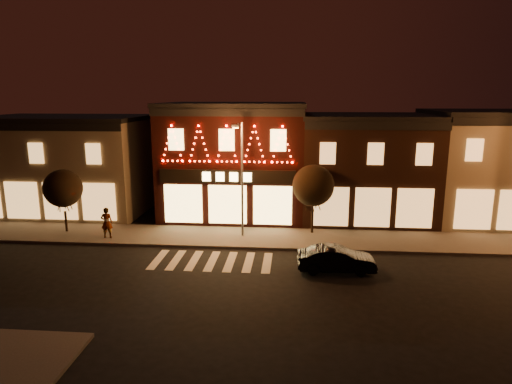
# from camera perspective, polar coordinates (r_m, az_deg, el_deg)

# --- Properties ---
(ground) EXTENTS (120.00, 120.00, 0.00)m
(ground) POSITION_cam_1_polar(r_m,az_deg,el_deg) (20.91, -7.67, -12.74)
(ground) COLOR black
(ground) RESTS_ON ground
(sidewalk_far) EXTENTS (44.00, 4.00, 0.15)m
(sidewalk_far) POSITION_cam_1_polar(r_m,az_deg,el_deg) (27.97, -0.13, -5.89)
(sidewalk_far) COLOR #47423D
(sidewalk_far) RESTS_ON ground
(building_left) EXTENTS (12.20, 8.28, 7.30)m
(building_left) POSITION_cam_1_polar(r_m,az_deg,el_deg) (37.13, -23.05, 3.36)
(building_left) COLOR #786B55
(building_left) RESTS_ON ground
(building_pulp) EXTENTS (10.20, 8.34, 8.30)m
(building_pulp) POSITION_cam_1_polar(r_m,az_deg,el_deg) (33.06, -2.71, 4.22)
(building_pulp) COLOR black
(building_pulp) RESTS_ON ground
(building_right_a) EXTENTS (9.20, 8.28, 7.50)m
(building_right_a) POSITION_cam_1_polar(r_m,az_deg,el_deg) (33.27, 13.77, 3.23)
(building_right_a) COLOR black
(building_right_a) RESTS_ON ground
(building_right_b) EXTENTS (9.20, 8.28, 7.80)m
(building_right_b) POSITION_cam_1_polar(r_m,az_deg,el_deg) (35.78, 28.18, 2.98)
(building_right_b) COLOR #786B55
(building_right_b) RESTS_ON ground
(streetlamp_mid) EXTENTS (0.52, 1.63, 7.08)m
(streetlamp_mid) POSITION_cam_1_polar(r_m,az_deg,el_deg) (27.05, -1.91, 2.71)
(streetlamp_mid) COLOR #59595E
(streetlamp_mid) RESTS_ON sidewalk_far
(tree_left) EXTENTS (2.43, 2.43, 4.07)m
(tree_left) POSITION_cam_1_polar(r_m,az_deg,el_deg) (30.91, -23.56, 0.42)
(tree_left) COLOR black
(tree_left) RESTS_ON sidewalk_far
(tree_right) EXTENTS (2.64, 2.64, 4.42)m
(tree_right) POSITION_cam_1_polar(r_m,az_deg,el_deg) (28.23, 7.37, 0.83)
(tree_right) COLOR black
(tree_right) RESTS_ON sidewalk_far
(dark_sedan) EXTENTS (3.98, 1.50, 1.30)m
(dark_sedan) POSITION_cam_1_polar(r_m,az_deg,el_deg) (23.20, 10.27, -8.50)
(dark_sedan) COLOR black
(dark_sedan) RESTS_ON ground
(pedestrian) EXTENTS (0.76, 0.56, 1.93)m
(pedestrian) POSITION_cam_1_polar(r_m,az_deg,el_deg) (29.01, -18.63, -3.74)
(pedestrian) COLOR gray
(pedestrian) RESTS_ON sidewalk_far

